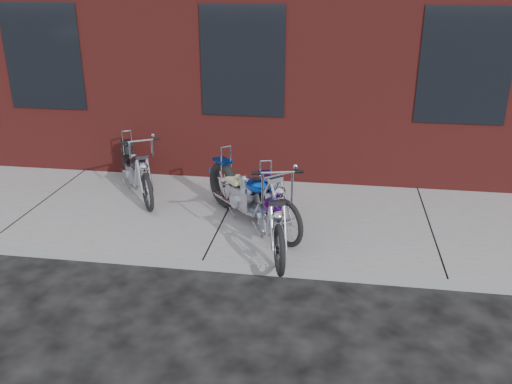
# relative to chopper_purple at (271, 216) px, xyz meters

# --- Properties ---
(ground) EXTENTS (120.00, 120.00, 0.00)m
(ground) POSITION_rel_chopper_purple_xyz_m (-0.79, -0.63, -0.55)
(ground) COLOR black
(ground) RESTS_ON ground
(sidewalk) EXTENTS (22.00, 3.00, 0.15)m
(sidewalk) POSITION_rel_chopper_purple_xyz_m (-0.79, 0.87, -0.47)
(sidewalk) COLOR gray
(sidewalk) RESTS_ON ground
(chopper_purple) EXTENTS (0.74, 2.15, 1.23)m
(chopper_purple) POSITION_rel_chopper_purple_xyz_m (0.00, 0.00, 0.00)
(chopper_purple) COLOR black
(chopper_purple) RESTS_ON sidewalk
(chopper_blue) EXTENTS (1.64, 1.74, 1.00)m
(chopper_blue) POSITION_rel_chopper_purple_xyz_m (-0.37, 0.58, 0.02)
(chopper_blue) COLOR black
(chopper_blue) RESTS_ON sidewalk
(chopper_third) EXTENTS (1.20, 1.84, 1.07)m
(chopper_third) POSITION_rel_chopper_purple_xyz_m (-2.40, 1.45, -0.02)
(chopper_third) COLOR black
(chopper_third) RESTS_ON sidewalk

